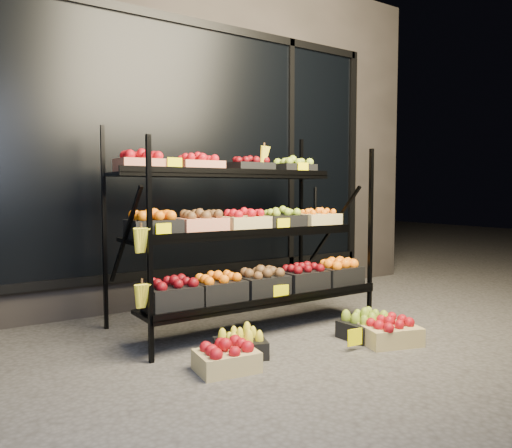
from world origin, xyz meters
TOP-DOWN VIEW (x-y plane):
  - ground at (0.00, 0.00)m, footprint 24.00×24.00m
  - building at (0.00, 2.59)m, footprint 6.00×2.08m
  - display_rack at (-0.01, 0.60)m, footprint 2.18×1.02m
  - tag_floor_b at (0.27, -0.40)m, footprint 0.13×0.01m
  - floor_crate_left at (-0.69, -0.23)m, footprint 0.41×0.32m
  - floor_crate_midleft at (-0.47, -0.05)m, footprint 0.41×0.36m
  - floor_crate_midright at (0.60, -0.43)m, footprint 0.47×0.40m
  - floor_crate_right at (0.58, -0.21)m, footprint 0.39×0.30m

SIDE VIEW (x-z plane):
  - ground at x=0.00m, z-range 0.00..0.00m
  - tag_floor_b at x=0.27m, z-range 0.00..0.12m
  - floor_crate_midleft at x=-0.47m, z-range -0.01..0.18m
  - floor_crate_left at x=-0.69m, z-range -0.01..0.19m
  - floor_crate_right at x=0.58m, z-range -0.01..0.19m
  - floor_crate_midright at x=0.60m, z-range -0.01..0.20m
  - display_rack at x=-0.01m, z-range -0.04..1.62m
  - building at x=0.00m, z-range 0.00..3.50m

